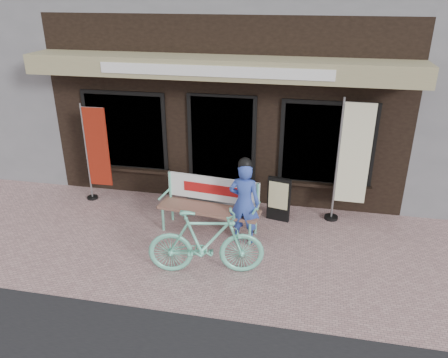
% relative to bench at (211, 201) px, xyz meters
% --- Properties ---
extents(ground, '(70.00, 70.00, 0.00)m').
position_rel_bench_xyz_m(ground, '(-0.05, -0.77, -0.57)').
color(ground, tan).
rests_on(ground, ground).
extents(storefront, '(7.00, 6.77, 6.00)m').
position_rel_bench_xyz_m(storefront, '(-0.05, 4.19, 2.42)').
color(storefront, black).
rests_on(storefront, ground).
extents(bench, '(1.85, 0.66, 0.98)m').
position_rel_bench_xyz_m(bench, '(0.00, 0.00, 0.00)').
color(bench, '#70DBB9').
rests_on(bench, ground).
extents(person, '(0.55, 0.38, 1.53)m').
position_rel_bench_xyz_m(person, '(0.64, -0.24, 0.18)').
color(person, '#334DB0').
rests_on(person, ground).
extents(bicycle, '(1.82, 0.82, 1.06)m').
position_rel_bench_xyz_m(bicycle, '(0.23, -1.27, -0.05)').
color(bicycle, '#70DBB9').
rests_on(bicycle, ground).
extents(nobori_red, '(0.59, 0.22, 2.02)m').
position_rel_bench_xyz_m(nobori_red, '(-2.50, 0.73, 0.47)').
color(nobori_red, gray).
rests_on(nobori_red, ground).
extents(nobori_cream, '(0.68, 0.26, 2.34)m').
position_rel_bench_xyz_m(nobori_cream, '(2.38, 0.83, 0.63)').
color(nobori_cream, gray).
rests_on(nobori_cream, ground).
extents(menu_stand, '(0.44, 0.18, 0.86)m').
position_rel_bench_xyz_m(menu_stand, '(1.16, 0.59, -0.13)').
color(menu_stand, black).
rests_on(menu_stand, ground).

